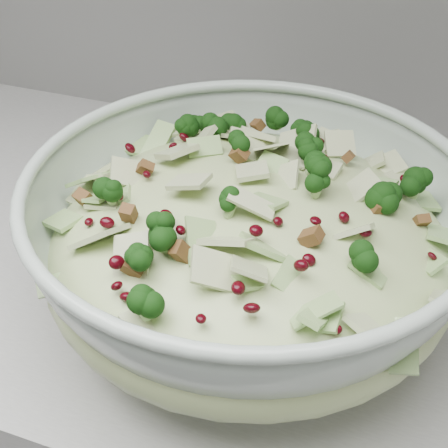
# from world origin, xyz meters

# --- Properties ---
(mixing_bowl) EXTENTS (0.43, 0.43, 0.16)m
(mixing_bowl) POSITION_xyz_m (-0.08, 1.60, 0.98)
(mixing_bowl) COLOR #AABBAE
(mixing_bowl) RESTS_ON counter
(salad) EXTENTS (0.44, 0.44, 0.16)m
(salad) POSITION_xyz_m (-0.08, 1.60, 1.01)
(salad) COLOR beige
(salad) RESTS_ON mixing_bowl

